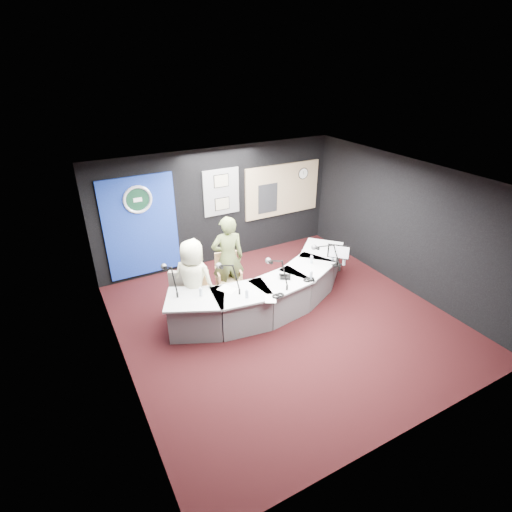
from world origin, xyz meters
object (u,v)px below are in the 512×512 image
armchair_left (195,298)px  armchair_right (229,275)px  broadcast_desk (268,291)px  person_woman (228,258)px  person_man (194,281)px

armchair_left → armchair_right: bearing=58.5°
broadcast_desk → armchair_left: armchair_left is taller
armchair_right → person_woman: size_ratio=0.57×
armchair_left → person_man: (0.00, 0.00, 0.39)m
broadcast_desk → person_man: person_man is taller
broadcast_desk → armchair_left: (-1.43, 0.36, 0.07)m
armchair_left → person_woman: bearing=58.5°
broadcast_desk → armchair_right: size_ratio=4.34×
armchair_right → person_woman: person_woman is taller
armchair_right → person_woman: (0.00, 0.00, 0.40)m
armchair_left → broadcast_desk: bearing=21.2°
broadcast_desk → armchair_right: (-0.54, 0.75, 0.14)m
armchair_left → person_man: bearing=0.0°
broadcast_desk → armchair_left: size_ratio=5.01×
armchair_left → person_woman: 1.08m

